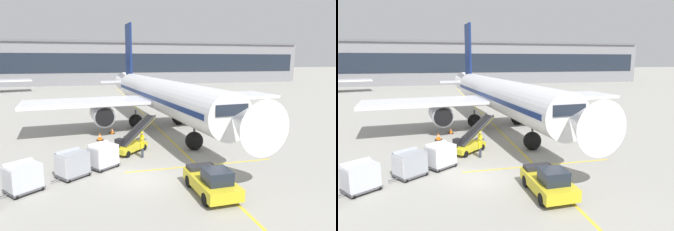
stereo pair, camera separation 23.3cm
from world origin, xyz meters
The scene contains 14 objects.
ground_plane centered at (0.00, 0.00, 0.00)m, with size 600.00×600.00×0.00m, color #9E9B93.
parked_airplane centered at (4.92, 15.76, 3.93)m, with size 31.04×40.48×14.00m.
belt_loader centered at (0.16, 6.70, 0.86)m, with size 4.69×4.62×2.94m.
baggage_cart_lead centered at (-2.48, 3.17, 1.00)m, with size 2.67×2.48×1.91m.
baggage_cart_second centered at (-4.64, 1.81, 1.00)m, with size 2.67×2.48×1.91m.
baggage_cart_third centered at (-7.48, 0.04, 1.00)m, with size 2.67×2.48×1.91m.
pushback_tug centered at (3.70, -3.26, 0.83)m, with size 2.23×4.46×1.83m.
ground_crew_by_loader centered at (1.19, 6.89, 1.00)m, with size 0.37×0.53×1.74m.
ground_crew_by_carts centered at (0.85, 4.81, 1.00)m, with size 0.39×0.51×1.74m.
safety_cone_engine_keepout centered at (-0.97, 14.03, 0.33)m, with size 0.60×0.60×0.68m.
safety_cone_wingtip centered at (-2.39, 11.44, 0.38)m, with size 0.69×0.69×0.78m.
apron_guidance_line_lead_in centered at (4.63, 15.07, 0.00)m, with size 0.20×110.00×0.01m.
apron_guidance_line_stop_bar centered at (4.99, 1.70, 0.00)m, with size 12.00×0.20×0.01m.
terminal_building centered at (12.62, 92.05, 7.15)m, with size 121.86×20.70×14.41m.
Camera 2 is at (-3.05, -19.39, 8.06)m, focal length 32.31 mm.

